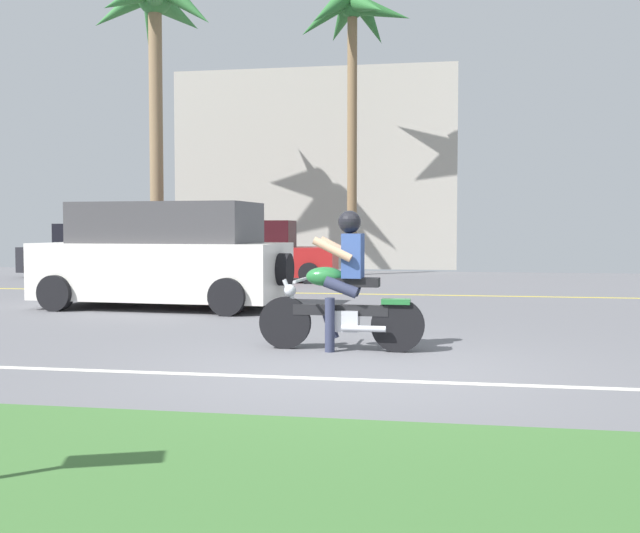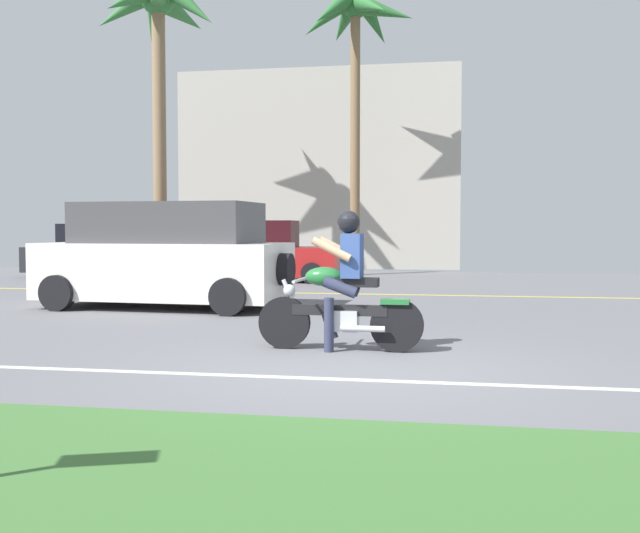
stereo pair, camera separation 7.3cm
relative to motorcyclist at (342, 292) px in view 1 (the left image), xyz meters
The scene contains 11 objects.
ground 1.90m from the motorcyclist, 81.66° to the left, with size 56.00×30.00×0.04m, color slate.
grass_median 5.42m from the motorcyclist, 87.29° to the right, with size 56.00×3.80×0.06m, color #3D6B33.
lane_line_near 1.89m from the motorcyclist, 81.67° to the right, with size 50.40×0.12×0.01m, color silver.
lane_line_far 7.75m from the motorcyclist, 88.11° to the left, with size 50.40×0.12×0.01m, color yellow.
motorcyclist is the anchor object (origin of this frame).
suv_nearby 5.77m from the motorcyclist, 132.77° to the left, with size 4.72×2.34×1.93m.
parked_car_0 15.13m from the motorcyclist, 127.07° to the left, with size 4.24×2.10×1.59m.
parked_car_1 12.01m from the motorcyclist, 110.05° to the left, with size 4.46×2.04×1.67m.
palm_tree_0 16.86m from the motorcyclist, 120.34° to the left, with size 4.25×4.27×9.31m.
palm_tree_1 16.17m from the motorcyclist, 97.12° to the left, with size 3.75×3.50×8.96m.
building_far 20.28m from the motorcyclist, 100.63° to the left, with size 10.25×4.00×7.17m, color #A8A399.
Camera 1 is at (1.06, -7.69, 1.47)m, focal length 42.60 mm.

